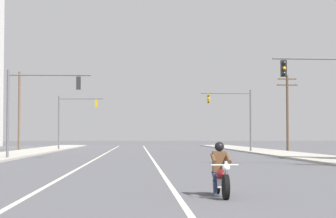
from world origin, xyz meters
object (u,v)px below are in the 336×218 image
at_px(utility_pole_left_far, 19,109).
at_px(utility_pole_right_far, 287,110).
at_px(motorcycle_with_rider, 221,175).
at_px(traffic_signal_mid_right, 236,111).
at_px(traffic_signal_near_left, 33,99).
at_px(traffic_signal_near_right, 326,91).
at_px(traffic_signal_mid_left, 72,114).

bearing_deg(utility_pole_left_far, utility_pole_right_far, -7.27).
height_order(motorcycle_with_rider, traffic_signal_mid_right, traffic_signal_mid_right).
bearing_deg(utility_pole_left_far, traffic_signal_near_left, -77.51).
bearing_deg(motorcycle_with_rider, utility_pole_right_far, 74.26).
height_order(motorcycle_with_rider, traffic_signal_near_left, traffic_signal_near_left).
relative_size(traffic_signal_near_right, utility_pole_left_far, 0.71).
relative_size(motorcycle_with_rider, utility_pole_right_far, 0.27).
distance_m(motorcycle_with_rider, traffic_signal_near_right, 19.05).
height_order(traffic_signal_mid_left, utility_pole_left_far, utility_pole_left_far).
height_order(motorcycle_with_rider, traffic_signal_near_right, traffic_signal_near_right).
relative_size(motorcycle_with_rider, utility_pole_left_far, 0.25).
distance_m(traffic_signal_near_right, traffic_signal_near_left, 20.18).
xyz_separation_m(traffic_signal_mid_right, traffic_signal_mid_left, (-17.24, 9.91, 0.00)).
distance_m(traffic_signal_near_left, traffic_signal_mid_left, 27.65).
bearing_deg(utility_pole_left_far, traffic_signal_near_right, -57.20).
height_order(motorcycle_with_rider, utility_pole_left_far, utility_pole_left_far).
distance_m(traffic_signal_mid_right, utility_pole_right_far, 8.01).
bearing_deg(utility_pole_left_far, motorcycle_with_rider, -73.96).
relative_size(motorcycle_with_rider, traffic_signal_mid_right, 0.35).
xyz_separation_m(traffic_signal_near_left, utility_pole_left_far, (-5.84, 26.36, 0.42)).
relative_size(motorcycle_with_rider, traffic_signal_near_left, 0.35).
xyz_separation_m(motorcycle_with_rider, traffic_signal_mid_left, (-9.63, 54.48, 3.53)).
relative_size(traffic_signal_mid_left, utility_pole_right_far, 0.76).
xyz_separation_m(motorcycle_with_rider, utility_pole_left_far, (-15.29, 53.19, 3.99)).
bearing_deg(utility_pole_left_far, traffic_signal_mid_right, -20.63).
bearing_deg(traffic_signal_mid_left, traffic_signal_mid_right, -29.90).
height_order(traffic_signal_near_right, traffic_signal_mid_right, same).
bearing_deg(utility_pole_right_far, traffic_signal_near_right, -100.15).
distance_m(traffic_signal_mid_right, traffic_signal_mid_left, 19.89).
xyz_separation_m(traffic_signal_mid_left, utility_pole_right_far, (23.57, -5.02, 0.31)).
relative_size(traffic_signal_mid_right, traffic_signal_mid_left, 1.00).
bearing_deg(traffic_signal_near_left, traffic_signal_mid_right, 46.11).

